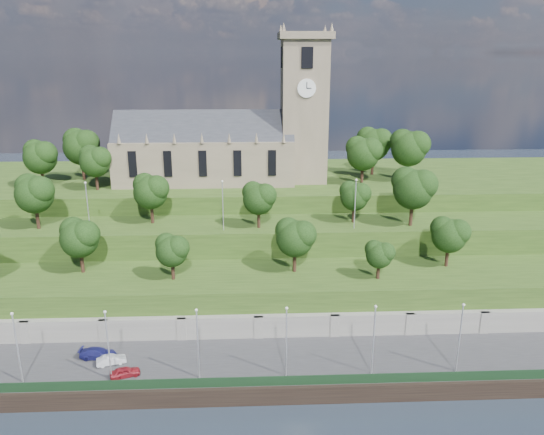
{
  "coord_description": "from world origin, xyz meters",
  "views": [
    {
      "loc": [
        4.08,
        -50.58,
        37.77
      ],
      "look_at": [
        7.56,
        30.0,
        12.65
      ],
      "focal_mm": 35.0,
      "sensor_mm": 36.0,
      "label": 1
    }
  ],
  "objects_px": {
    "church": "(231,140)",
    "car_left": "(125,372)",
    "car_middle": "(111,360)",
    "car_right": "(98,353)"
  },
  "relations": [
    {
      "from": "church",
      "to": "car_left",
      "type": "xyz_separation_m",
      "value": [
        -11.37,
        -42.85,
        -19.94
      ]
    },
    {
      "from": "car_left",
      "to": "car_right",
      "type": "relative_size",
      "value": 0.77
    },
    {
      "from": "church",
      "to": "car_middle",
      "type": "relative_size",
      "value": 11.17
    },
    {
      "from": "car_left",
      "to": "car_middle",
      "type": "distance_m",
      "value": 3.44
    },
    {
      "from": "church",
      "to": "car_left",
      "type": "height_order",
      "value": "church"
    },
    {
      "from": "car_left",
      "to": "car_right",
      "type": "bearing_deg",
      "value": 28.19
    },
    {
      "from": "church",
      "to": "car_left",
      "type": "bearing_deg",
      "value": -104.86
    },
    {
      "from": "church",
      "to": "car_right",
      "type": "xyz_separation_m",
      "value": [
        -15.56,
        -38.78,
        -19.88
      ]
    },
    {
      "from": "church",
      "to": "car_right",
      "type": "relative_size",
      "value": 8.76
    },
    {
      "from": "church",
      "to": "car_middle",
      "type": "height_order",
      "value": "church"
    }
  ]
}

